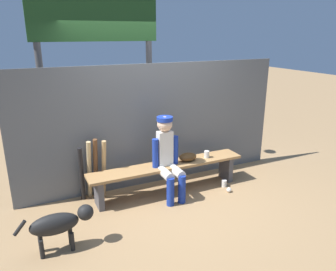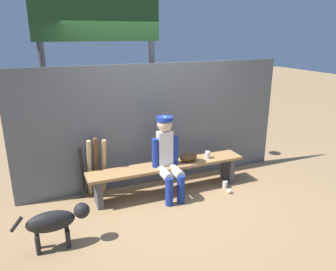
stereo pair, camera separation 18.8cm
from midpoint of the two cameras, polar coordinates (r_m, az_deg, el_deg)
ground_plane at (r=5.03m, az=-1.09°, el=-9.88°), size 30.00×30.00×0.00m
chainlink_fence at (r=5.05m, az=-3.16°, el=1.84°), size 4.31×0.03×1.90m
dugout_bench at (r=4.88m, az=-1.11°, el=-6.19°), size 2.42×0.36×0.45m
player_seated at (r=4.65m, az=-1.16°, el=-3.48°), size 0.41×0.55×1.19m
baseball_glove at (r=4.95m, az=2.44°, el=-3.81°), size 0.28×0.20×0.12m
bat_wood_tan at (r=4.82m, az=-12.37°, el=-5.73°), size 0.10×0.20×0.89m
bat_wood_dark at (r=4.83m, az=-13.74°, el=-5.61°), size 0.08×0.19×0.92m
bat_wood_natural at (r=4.83m, az=-14.83°, el=-5.87°), size 0.08×0.20×0.89m
bat_aluminum_black at (r=4.78m, az=-16.11°, el=-6.61°), size 0.08×0.18×0.83m
baseball at (r=5.07m, az=9.65°, el=-9.45°), size 0.07×0.07×0.07m
cup_on_ground at (r=5.21m, az=8.84°, el=-8.37°), size 0.08×0.08×0.11m
cup_on_bench at (r=5.09m, az=5.80°, el=-3.33°), size 0.08×0.08×0.11m
scoreboard at (r=5.30m, az=-12.87°, el=16.61°), size 2.23×0.27×3.24m
dog at (r=3.87m, az=-19.93°, el=-14.40°), size 0.84×0.20×0.49m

